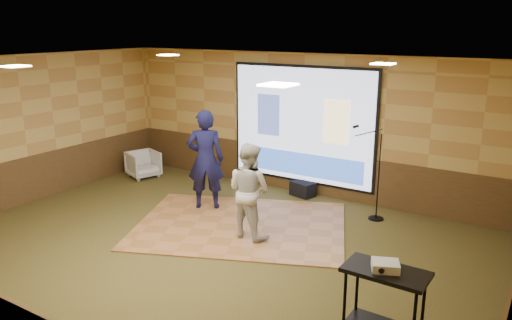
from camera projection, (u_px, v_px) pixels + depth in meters
The scene contains 18 objects.
ground at pixel (204, 250), 8.15m from camera, with size 9.00×9.00×0.00m, color #323C1B.
room_shell at pixel (200, 124), 7.60m from camera, with size 9.04×7.04×3.02m.
wainscot_back at pixel (301, 171), 10.87m from camera, with size 9.00×0.04×0.95m, color #442D16.
wainscot_left at pixel (31, 179), 10.31m from camera, with size 0.04×7.00×0.95m, color #442D16.
wainscot_right at pixel (512, 302), 5.73m from camera, with size 0.04×7.00×0.95m, color #442D16.
projector_screen at pixel (302, 126), 10.57m from camera, with size 3.32×0.06×2.52m.
downlight_nw at pixel (168, 55), 9.96m from camera, with size 0.32×0.32×0.02m, color beige.
downlight_ne at pixel (383, 64), 7.72m from camera, with size 0.32×0.32×0.02m, color beige.
downlight_sw at pixel (15, 66), 7.26m from camera, with size 0.32×0.32×0.02m, color beige.
downlight_se at pixel (278, 85), 5.01m from camera, with size 0.32×0.32×0.02m, color beige.
dance_floor at pixel (241, 225), 9.13m from camera, with size 3.73×2.85×0.03m, color #A4693C.
player_left at pixel (206, 159), 9.74m from camera, with size 0.72×0.47×1.97m, color #12123A.
player_right at pixel (249, 190), 8.43m from camera, with size 0.80×0.62×1.64m, color beige.
av_table at pixel (384, 294), 5.52m from camera, with size 0.92×0.48×0.96m.
projector at pixel (385, 266), 5.43m from camera, with size 0.29×0.24×0.10m, color silver.
mic_stand at pixel (374, 194), 9.34m from camera, with size 0.70×0.29×1.77m.
banquet_chair at pixel (143, 164), 11.98m from camera, with size 0.67×0.69×0.63m, color gray.
duffel_bag at pixel (303, 189), 10.69m from camera, with size 0.49×0.33×0.31m, color black.
Camera 1 is at (4.68, -5.89, 3.55)m, focal length 35.00 mm.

